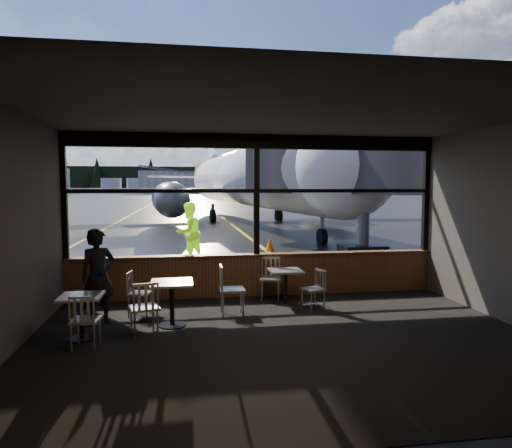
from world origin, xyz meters
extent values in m
plane|color=black|center=(0.00, 120.00, 0.00)|extent=(520.00, 520.00, 0.00)
cube|color=black|center=(0.00, -3.00, 0.01)|extent=(8.00, 6.00, 0.01)
cube|color=#38332D|center=(0.00, -3.00, 3.50)|extent=(8.00, 6.00, 0.04)
cube|color=#4A443B|center=(-4.00, -3.00, 1.75)|extent=(0.04, 6.00, 3.50)
cube|color=#4A443B|center=(0.00, -6.00, 1.75)|extent=(8.00, 0.04, 3.50)
cube|color=brown|center=(0.00, 0.00, 0.45)|extent=(8.00, 0.28, 0.90)
cube|color=black|center=(0.00, 0.00, 3.35)|extent=(8.00, 0.18, 0.30)
cube|color=black|center=(-3.95, 0.00, 2.20)|extent=(0.12, 0.12, 2.60)
cube|color=black|center=(0.00, 0.00, 2.20)|extent=(0.12, 0.12, 2.60)
cube|color=black|center=(3.95, 0.00, 2.20)|extent=(0.12, 0.12, 2.60)
cube|color=black|center=(0.00, 0.00, 2.30)|extent=(8.00, 0.10, 0.08)
imported|color=black|center=(-3.03, -1.64, 0.84)|extent=(0.73, 0.66, 1.67)
imported|color=#BFF219|center=(-1.40, 4.71, 0.96)|extent=(1.17, 1.16, 1.91)
cone|color=#E24D07|center=(1.59, 6.77, 0.24)|extent=(0.35, 0.35, 0.48)
cylinder|color=silver|center=(-30.00, 182.00, 3.00)|extent=(8.00, 8.00, 6.00)
cylinder|color=silver|center=(-20.00, 182.00, 3.00)|extent=(8.00, 8.00, 6.00)
cylinder|color=silver|center=(-10.00, 182.00, 3.00)|extent=(8.00, 8.00, 6.00)
cube|color=black|center=(0.00, 210.00, 6.00)|extent=(360.00, 3.00, 12.00)
camera|label=1|loc=(-1.57, -9.74, 2.38)|focal=32.00mm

